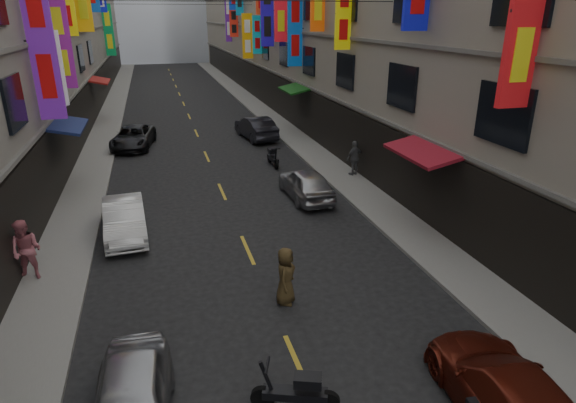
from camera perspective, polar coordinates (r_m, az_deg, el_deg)
sidewalk_left at (r=39.33m, az=-20.48°, el=9.06°), size 2.00×90.00×0.12m
sidewalk_right at (r=40.11m, az=-2.94°, el=10.57°), size 2.00×90.00×0.12m
street_awnings at (r=22.95m, az=-12.08°, el=9.59°), size 13.99×35.20×0.41m
lane_markings at (r=36.34m, az=-11.25°, el=8.99°), size 0.12×80.20×0.01m
scooter_crossing at (r=10.29m, az=1.03°, el=-21.66°), size 1.72×0.82×1.14m
scooter_far_right at (r=25.47m, az=-1.82°, el=5.24°), size 0.50×1.80×1.14m
car_left_mid at (r=18.15m, az=-18.81°, el=-1.95°), size 1.63×4.04×1.31m
car_left_far at (r=30.44m, az=-17.85°, el=7.26°), size 2.84×4.85×1.27m
car_right_near at (r=10.72m, az=24.89°, el=-20.36°), size 2.42×4.76×1.32m
car_right_mid at (r=20.75m, az=2.14°, el=2.14°), size 1.71×3.98×1.34m
car_right_far at (r=31.22m, az=-3.85°, el=8.72°), size 2.14×4.55×1.44m
pedestrian_lfar at (r=16.02m, az=-28.62°, el=-5.09°), size 1.04×0.84×1.85m
pedestrian_rfar at (r=23.67m, az=7.90°, el=5.14°), size 1.13×0.88×1.70m
pedestrian_crossing at (r=13.22m, az=-0.29°, el=-8.82°), size 0.87×0.97×1.65m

